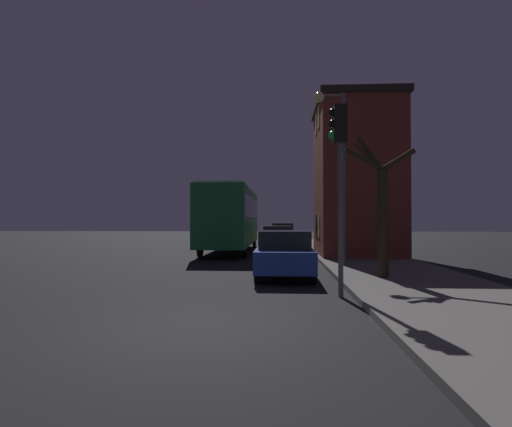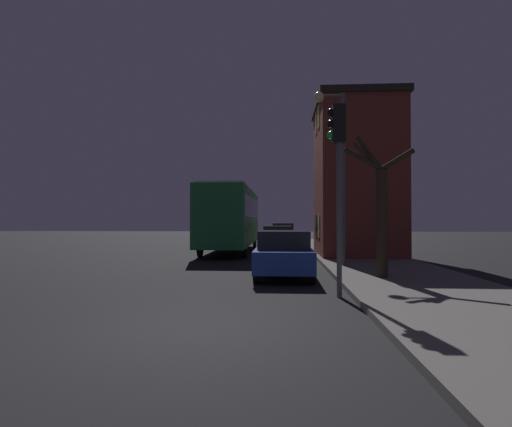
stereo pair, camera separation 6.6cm
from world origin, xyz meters
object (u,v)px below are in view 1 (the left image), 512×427
(bus, at_px, (231,214))
(car_near_lane, at_px, (284,253))
(traffic_light, at_px, (339,159))
(streetlamp, at_px, (335,150))
(bare_tree, at_px, (381,208))
(car_mid_lane, at_px, (278,238))
(car_far_lane, at_px, (283,233))

(bus, distance_m, car_near_lane, 10.72)
(car_near_lane, bearing_deg, traffic_light, -68.23)
(traffic_light, relative_size, car_near_lane, 1.19)
(streetlamp, relative_size, bus, 0.62)
(bare_tree, bearing_deg, traffic_light, -122.74)
(streetlamp, xyz_separation_m, car_mid_lane, (-2.20, 7.52, -3.64))
(bare_tree, relative_size, car_far_lane, 0.99)
(car_mid_lane, height_order, car_far_lane, car_far_lane)
(bare_tree, bearing_deg, bus, 118.02)
(car_mid_lane, bearing_deg, car_near_lane, -88.45)
(traffic_light, bearing_deg, bare_tree, 57.26)
(bus, xyz_separation_m, car_far_lane, (3.00, 7.03, -1.32))
(car_near_lane, bearing_deg, car_far_lane, 89.80)
(streetlamp, height_order, bus, streetlamp)
(car_mid_lane, distance_m, car_far_lane, 7.41)
(traffic_light, distance_m, car_mid_lane, 13.31)
(bus, xyz_separation_m, car_mid_lane, (2.68, -0.37, -1.36))
(bare_tree, xyz_separation_m, bus, (-5.79, 10.89, -0.02))
(streetlamp, distance_m, car_mid_lane, 8.64)
(bare_tree, distance_m, bus, 12.33)
(streetlamp, bearing_deg, bus, 121.71)
(streetlamp, distance_m, bus, 9.55)
(car_far_lane, bearing_deg, streetlamp, -82.85)
(streetlamp, distance_m, bare_tree, 3.86)
(traffic_light, height_order, car_mid_lane, traffic_light)
(bus, distance_m, car_far_lane, 7.76)
(traffic_light, height_order, bare_tree, traffic_light)
(traffic_light, bearing_deg, car_mid_lane, 96.69)
(bus, height_order, car_far_lane, bus)
(streetlamp, xyz_separation_m, bare_tree, (0.92, -3.00, -2.26))
(streetlamp, xyz_separation_m, bus, (-4.88, 7.89, -2.28))
(streetlamp, height_order, bare_tree, streetlamp)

